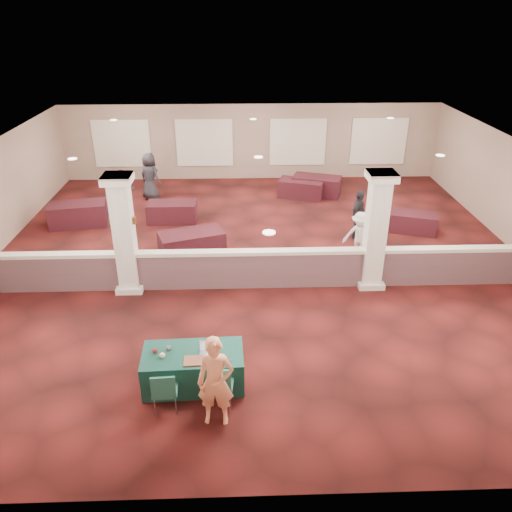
{
  "coord_description": "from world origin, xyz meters",
  "views": [
    {
      "loc": [
        -0.52,
        -13.27,
        6.9
      ],
      "look_at": [
        -0.13,
        -2.0,
        1.19
      ],
      "focal_mm": 35.0,
      "sensor_mm": 36.0,
      "label": 1
    }
  ],
  "objects_px": {
    "far_table_front_center": "(192,244)",
    "attendee_b": "(360,237)",
    "conf_chair_main": "(219,383)",
    "attendee_d": "(150,176)",
    "far_table_back_center": "(301,189)",
    "woman": "(216,382)",
    "attendee_a": "(124,192)",
    "far_table_front_left": "(78,214)",
    "far_table_back_left": "(172,212)",
    "far_table_front_right": "(412,222)",
    "near_table": "(194,368)",
    "far_table_back_right": "(316,186)",
    "attendee_c": "(358,215)",
    "conf_chair_side": "(164,389)"
  },
  "relations": [
    {
      "from": "far_table_front_left",
      "to": "far_table_back_center",
      "type": "relative_size",
      "value": 1.11
    },
    {
      "from": "far_table_front_center",
      "to": "attendee_a",
      "type": "relative_size",
      "value": 1.16
    },
    {
      "from": "near_table",
      "to": "far_table_back_center",
      "type": "relative_size",
      "value": 1.15
    },
    {
      "from": "far_table_back_left",
      "to": "far_table_back_center",
      "type": "relative_size",
      "value": 0.99
    },
    {
      "from": "woman",
      "to": "attendee_d",
      "type": "relative_size",
      "value": 0.98
    },
    {
      "from": "conf_chair_main",
      "to": "attendee_b",
      "type": "height_order",
      "value": "attendee_b"
    },
    {
      "from": "conf_chair_side",
      "to": "far_table_front_center",
      "type": "relative_size",
      "value": 0.49
    },
    {
      "from": "attendee_b",
      "to": "conf_chair_main",
      "type": "bearing_deg",
      "value": -101.16
    },
    {
      "from": "attendee_c",
      "to": "near_table",
      "type": "bearing_deg",
      "value": 177.59
    },
    {
      "from": "near_table",
      "to": "far_table_front_center",
      "type": "relative_size",
      "value": 1.04
    },
    {
      "from": "far_table_back_center",
      "to": "far_table_back_right",
      "type": "xyz_separation_m",
      "value": [
        0.66,
        0.27,
        0.03
      ]
    },
    {
      "from": "conf_chair_main",
      "to": "far_table_back_right",
      "type": "xyz_separation_m",
      "value": [
        3.52,
        11.81,
        -0.22
      ]
    },
    {
      "from": "far_table_back_center",
      "to": "attendee_c",
      "type": "bearing_deg",
      "value": -70.45
    },
    {
      "from": "far_table_front_right",
      "to": "attendee_a",
      "type": "height_order",
      "value": "attendee_a"
    },
    {
      "from": "attendee_a",
      "to": "attendee_b",
      "type": "bearing_deg",
      "value": -66.25
    },
    {
      "from": "far_table_front_left",
      "to": "woman",
      "type": "bearing_deg",
      "value": -61.28
    },
    {
      "from": "conf_chair_side",
      "to": "attendee_c",
      "type": "xyz_separation_m",
      "value": [
        5.26,
        7.71,
        0.26
      ]
    },
    {
      "from": "far_table_back_center",
      "to": "attendee_b",
      "type": "bearing_deg",
      "value": -78.72
    },
    {
      "from": "woman",
      "to": "near_table",
      "type": "bearing_deg",
      "value": 119.68
    },
    {
      "from": "conf_chair_main",
      "to": "attendee_d",
      "type": "bearing_deg",
      "value": 109.43
    },
    {
      "from": "attendee_d",
      "to": "far_table_back_left",
      "type": "bearing_deg",
      "value": 148.19
    },
    {
      "from": "near_table",
      "to": "far_table_back_left",
      "type": "distance_m",
      "value": 8.67
    },
    {
      "from": "near_table",
      "to": "attendee_c",
      "type": "bearing_deg",
      "value": 53.2
    },
    {
      "from": "far_table_back_right",
      "to": "attendee_d",
      "type": "bearing_deg",
      "value": -177.46
    },
    {
      "from": "far_table_back_center",
      "to": "attendee_a",
      "type": "height_order",
      "value": "attendee_a"
    },
    {
      "from": "conf_chair_main",
      "to": "far_table_front_right",
      "type": "distance_m",
      "value": 10.2
    },
    {
      "from": "conf_chair_side",
      "to": "far_table_back_left",
      "type": "bearing_deg",
      "value": 92.58
    },
    {
      "from": "conf_chair_main",
      "to": "far_table_back_center",
      "type": "distance_m",
      "value": 11.89
    },
    {
      "from": "far_table_back_center",
      "to": "conf_chair_main",
      "type": "bearing_deg",
      "value": -103.94
    },
    {
      "from": "far_table_front_left",
      "to": "attendee_a",
      "type": "height_order",
      "value": "attendee_a"
    },
    {
      "from": "conf_chair_main",
      "to": "attendee_a",
      "type": "xyz_separation_m",
      "value": [
        -3.74,
        10.03,
        0.23
      ]
    },
    {
      "from": "far_table_front_left",
      "to": "attendee_a",
      "type": "relative_size",
      "value": 1.16
    },
    {
      "from": "near_table",
      "to": "attendee_d",
      "type": "xyz_separation_m",
      "value": [
        -2.5,
        10.83,
        0.54
      ]
    },
    {
      "from": "woman",
      "to": "far_table_front_center",
      "type": "xyz_separation_m",
      "value": [
        -1.0,
        6.82,
        -0.52
      ]
    },
    {
      "from": "woman",
      "to": "far_table_front_left",
      "type": "bearing_deg",
      "value": 122.34
    },
    {
      "from": "far_table_back_right",
      "to": "attendee_b",
      "type": "xyz_separation_m",
      "value": [
        0.44,
        -5.77,
        0.39
      ]
    },
    {
      "from": "woman",
      "to": "attendee_a",
      "type": "height_order",
      "value": "woman"
    },
    {
      "from": "conf_chair_main",
      "to": "far_table_front_right",
      "type": "relative_size",
      "value": 0.63
    },
    {
      "from": "attendee_a",
      "to": "far_table_front_right",
      "type": "bearing_deg",
      "value": -49.91
    },
    {
      "from": "far_table_front_right",
      "to": "far_table_back_right",
      "type": "xyz_separation_m",
      "value": [
        -2.7,
        3.73,
        0.05
      ]
    },
    {
      "from": "conf_chair_main",
      "to": "woman",
      "type": "xyz_separation_m",
      "value": [
        -0.04,
        -0.34,
        0.31
      ]
    },
    {
      "from": "far_table_front_center",
      "to": "attendee_b",
      "type": "relative_size",
      "value": 1.25
    },
    {
      "from": "near_table",
      "to": "attendee_a",
      "type": "height_order",
      "value": "attendee_a"
    },
    {
      "from": "conf_chair_main",
      "to": "attendee_c",
      "type": "bearing_deg",
      "value": 65.51
    },
    {
      "from": "far_table_back_right",
      "to": "woman",
      "type": "bearing_deg",
      "value": -106.35
    },
    {
      "from": "conf_chair_side",
      "to": "conf_chair_main",
      "type": "bearing_deg",
      "value": 1.77
    },
    {
      "from": "far_table_front_center",
      "to": "attendee_a",
      "type": "bearing_deg",
      "value": 127.25
    },
    {
      "from": "far_table_front_right",
      "to": "conf_chair_side",
      "type": "bearing_deg",
      "value": -131.55
    },
    {
      "from": "far_table_front_left",
      "to": "far_table_back_right",
      "type": "xyz_separation_m",
      "value": [
        8.7,
        2.77,
        -0.01
      ]
    },
    {
      "from": "conf_chair_side",
      "to": "attendee_a",
      "type": "height_order",
      "value": "attendee_a"
    }
  ]
}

